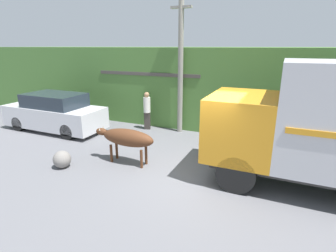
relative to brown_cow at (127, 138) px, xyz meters
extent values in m
plane|color=slate|center=(2.30, -0.05, -0.88)|extent=(60.00, 60.00, 0.00)
cube|color=#4C7A38|center=(2.30, 7.59, 0.98)|extent=(32.00, 6.96, 3.72)
cube|color=#8CC69E|center=(-1.41, 5.42, 0.34)|extent=(4.94, 2.40, 2.44)
cube|color=#4C4742|center=(-1.41, 5.42, 1.64)|extent=(5.24, 2.70, 0.16)
cube|color=#2D2D2D|center=(5.68, 0.68, -0.27)|extent=(5.61, 1.97, 0.18)
cube|color=orange|center=(3.54, 0.68, 0.70)|extent=(1.83, 2.46, 1.75)
cube|color=#232D38|center=(2.61, 0.68, 1.01)|extent=(0.04, 2.09, 0.61)
cylinder|color=black|center=(3.63, -0.28, -0.36)|extent=(1.04, 0.54, 1.04)
ellipsoid|color=#512D19|center=(0.04, 0.00, 0.01)|extent=(1.87, 0.58, 0.58)
ellipsoid|color=#512D19|center=(-1.00, 0.00, 0.09)|extent=(0.43, 0.25, 0.25)
cone|color=#B7AD93|center=(-1.00, -0.10, 0.21)|extent=(0.06, 0.06, 0.11)
cone|color=#B7AD93|center=(-1.00, 0.10, 0.21)|extent=(0.06, 0.06, 0.11)
cylinder|color=#512D19|center=(-0.54, -0.16, -0.58)|extent=(0.09, 0.09, 0.61)
cylinder|color=#512D19|center=(-0.54, 0.16, -0.58)|extent=(0.09, 0.09, 0.61)
cylinder|color=#512D19|center=(0.62, -0.16, -0.58)|extent=(0.09, 0.09, 0.61)
cylinder|color=#512D19|center=(0.62, 0.16, -0.58)|extent=(0.09, 0.09, 0.61)
cube|color=silver|center=(-5.03, 1.75, -0.23)|extent=(4.78, 1.79, 0.95)
cube|color=#232D38|center=(-4.91, 1.75, 0.55)|extent=(2.63, 1.64, 0.60)
cylinder|color=black|center=(-6.51, 1.00, -0.55)|extent=(0.66, 0.29, 0.66)
cylinder|color=black|center=(-3.55, 1.00, -0.55)|extent=(0.66, 0.29, 0.66)
cube|color=#38332D|center=(-1.16, 3.59, -0.47)|extent=(0.31, 0.25, 0.82)
cylinder|color=silver|center=(-1.16, 3.59, 0.29)|extent=(0.40, 0.40, 0.71)
sphere|color=#A87A56|center=(-1.16, 3.59, 0.76)|extent=(0.23, 0.23, 0.23)
cylinder|color=gray|center=(0.37, 3.89, 2.12)|extent=(0.23, 0.23, 6.00)
cube|color=gray|center=(0.37, 3.89, 4.40)|extent=(0.90, 0.18, 0.10)
sphere|color=gray|center=(-1.74, -1.15, -0.60)|extent=(0.56, 0.56, 0.56)
camera|label=1|loc=(4.51, -6.87, 2.89)|focal=28.00mm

